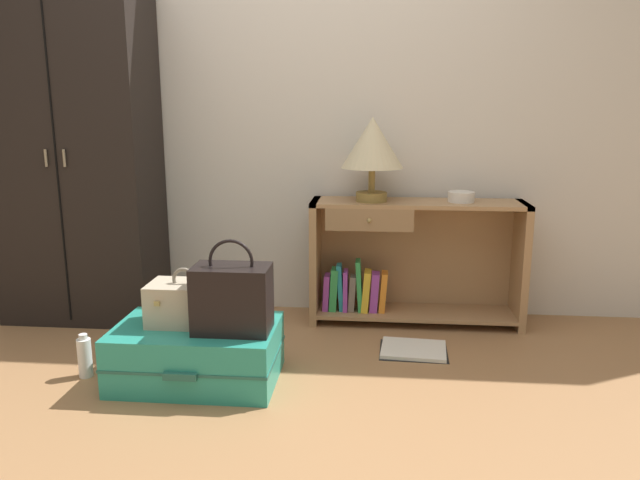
{
  "coord_description": "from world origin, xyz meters",
  "views": [
    {
      "loc": [
        0.5,
        -2.06,
        1.21
      ],
      "look_at": [
        0.22,
        0.89,
        0.55
      ],
      "focal_mm": 34.17,
      "sensor_mm": 36.0,
      "label": 1
    }
  ],
  "objects_px": {
    "open_book_on_floor": "(413,350)",
    "suitcase_large": "(197,353)",
    "bookshelf": "(406,262)",
    "bottle": "(85,357)",
    "train_case": "(185,303)",
    "table_lamp": "(372,145)",
    "handbag": "(232,298)",
    "wardrobe": "(77,154)",
    "bowl": "(461,197)"
  },
  "relations": [
    {
      "from": "train_case",
      "to": "table_lamp",
      "type": "bearing_deg",
      "value": 44.93
    },
    {
      "from": "table_lamp",
      "to": "handbag",
      "type": "height_order",
      "value": "table_lamp"
    },
    {
      "from": "wardrobe",
      "to": "suitcase_large",
      "type": "distance_m",
      "value": 1.44
    },
    {
      "from": "bowl",
      "to": "open_book_on_floor",
      "type": "xyz_separation_m",
      "value": [
        -0.26,
        -0.44,
        -0.71
      ]
    },
    {
      "from": "handbag",
      "to": "open_book_on_floor",
      "type": "bearing_deg",
      "value": 29.84
    },
    {
      "from": "train_case",
      "to": "bookshelf",
      "type": "bearing_deg",
      "value": 39.99
    },
    {
      "from": "bookshelf",
      "to": "handbag",
      "type": "bearing_deg",
      "value": -130.1
    },
    {
      "from": "train_case",
      "to": "bowl",
      "type": "bearing_deg",
      "value": 32.68
    },
    {
      "from": "bookshelf",
      "to": "open_book_on_floor",
      "type": "xyz_separation_m",
      "value": [
        0.03,
        -0.46,
        -0.34
      ]
    },
    {
      "from": "wardrobe",
      "to": "bookshelf",
      "type": "distance_m",
      "value": 1.94
    },
    {
      "from": "train_case",
      "to": "bottle",
      "type": "distance_m",
      "value": 0.53
    },
    {
      "from": "suitcase_large",
      "to": "handbag",
      "type": "relative_size",
      "value": 1.78
    },
    {
      "from": "handbag",
      "to": "open_book_on_floor",
      "type": "height_order",
      "value": "handbag"
    },
    {
      "from": "wardrobe",
      "to": "bottle",
      "type": "height_order",
      "value": "wardrobe"
    },
    {
      "from": "bookshelf",
      "to": "wardrobe",
      "type": "bearing_deg",
      "value": -177.45
    },
    {
      "from": "table_lamp",
      "to": "suitcase_large",
      "type": "bearing_deg",
      "value": -132.02
    },
    {
      "from": "bowl",
      "to": "suitcase_large",
      "type": "height_order",
      "value": "bowl"
    },
    {
      "from": "bowl",
      "to": "bottle",
      "type": "relative_size",
      "value": 0.71
    },
    {
      "from": "bookshelf",
      "to": "bowl",
      "type": "relative_size",
      "value": 8.18
    },
    {
      "from": "suitcase_large",
      "to": "bottle",
      "type": "bearing_deg",
      "value": -178.77
    },
    {
      "from": "bookshelf",
      "to": "table_lamp",
      "type": "distance_m",
      "value": 0.68
    },
    {
      "from": "suitcase_large",
      "to": "bottle",
      "type": "relative_size",
      "value": 3.55
    },
    {
      "from": "bottle",
      "to": "wardrobe",
      "type": "bearing_deg",
      "value": 114.42
    },
    {
      "from": "bookshelf",
      "to": "train_case",
      "type": "distance_m",
      "value": 1.32
    },
    {
      "from": "handbag",
      "to": "wardrobe",
      "type": "bearing_deg",
      "value": 141.75
    },
    {
      "from": "bookshelf",
      "to": "open_book_on_floor",
      "type": "height_order",
      "value": "bookshelf"
    },
    {
      "from": "open_book_on_floor",
      "to": "table_lamp",
      "type": "bearing_deg",
      "value": 118.51
    },
    {
      "from": "train_case",
      "to": "wardrobe",
      "type": "bearing_deg",
      "value": 137.44
    },
    {
      "from": "table_lamp",
      "to": "bookshelf",
      "type": "bearing_deg",
      "value": 11.05
    },
    {
      "from": "bottle",
      "to": "open_book_on_floor",
      "type": "xyz_separation_m",
      "value": [
        1.5,
        0.43,
        -0.09
      ]
    },
    {
      "from": "table_lamp",
      "to": "suitcase_large",
      "type": "relative_size",
      "value": 0.63
    },
    {
      "from": "bookshelf",
      "to": "train_case",
      "type": "xyz_separation_m",
      "value": [
        -1.01,
        -0.85,
        0.01
      ]
    },
    {
      "from": "bookshelf",
      "to": "train_case",
      "type": "height_order",
      "value": "bookshelf"
    },
    {
      "from": "bowl",
      "to": "handbag",
      "type": "height_order",
      "value": "bowl"
    },
    {
      "from": "wardrobe",
      "to": "bowl",
      "type": "xyz_separation_m",
      "value": [
        2.13,
        0.07,
        -0.22
      ]
    },
    {
      "from": "suitcase_large",
      "to": "train_case",
      "type": "distance_m",
      "value": 0.23
    },
    {
      "from": "train_case",
      "to": "open_book_on_floor",
      "type": "height_order",
      "value": "train_case"
    },
    {
      "from": "table_lamp",
      "to": "train_case",
      "type": "relative_size",
      "value": 1.45
    },
    {
      "from": "open_book_on_floor",
      "to": "bottle",
      "type": "bearing_deg",
      "value": -164.1
    },
    {
      "from": "table_lamp",
      "to": "open_book_on_floor",
      "type": "bearing_deg",
      "value": -61.49
    },
    {
      "from": "suitcase_large",
      "to": "wardrobe",
      "type": "bearing_deg",
      "value": 138.09
    },
    {
      "from": "bookshelf",
      "to": "bottle",
      "type": "xyz_separation_m",
      "value": [
        -1.47,
        -0.89,
        -0.25
      ]
    },
    {
      "from": "open_book_on_floor",
      "to": "suitcase_large",
      "type": "bearing_deg",
      "value": -157.02
    },
    {
      "from": "bookshelf",
      "to": "handbag",
      "type": "relative_size",
      "value": 2.9
    },
    {
      "from": "bookshelf",
      "to": "suitcase_large",
      "type": "height_order",
      "value": "bookshelf"
    },
    {
      "from": "table_lamp",
      "to": "bottle",
      "type": "xyz_separation_m",
      "value": [
        -1.27,
        -0.85,
        -0.9
      ]
    },
    {
      "from": "bookshelf",
      "to": "open_book_on_floor",
      "type": "distance_m",
      "value": 0.57
    },
    {
      "from": "handbag",
      "to": "bookshelf",
      "type": "bearing_deg",
      "value": 49.9
    },
    {
      "from": "bookshelf",
      "to": "bottle",
      "type": "relative_size",
      "value": 5.79
    },
    {
      "from": "bottle",
      "to": "open_book_on_floor",
      "type": "distance_m",
      "value": 1.56
    }
  ]
}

